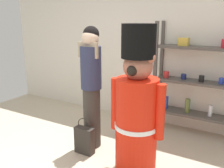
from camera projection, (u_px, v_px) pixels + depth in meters
back_wall at (155, 48)px, 4.24m from camera, size 6.40×0.12×2.60m
merchandise_shelf at (201, 81)px, 3.76m from camera, size 1.43×0.35×1.75m
teddy_bear_guard at (137, 109)px, 2.84m from camera, size 0.66×0.51×1.74m
person_shopper at (91, 83)px, 3.39m from camera, size 0.30×0.28×1.69m
shopping_bag at (84, 140)px, 3.36m from camera, size 0.26×0.12×0.51m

